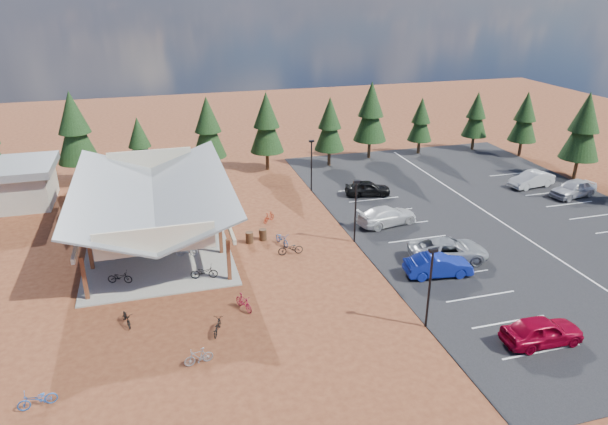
{
  "coord_description": "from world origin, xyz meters",
  "views": [
    {
      "loc": [
        -9.34,
        -34.1,
        18.72
      ],
      "look_at": [
        1.16,
        3.07,
        2.51
      ],
      "focal_mm": 32.0,
      "sensor_mm": 36.0,
      "label": 1
    }
  ],
  "objects_px": {
    "bike_8": "(127,318)",
    "bike_13": "(199,357)",
    "trash_bin_1": "(263,234)",
    "bike_1": "(120,253)",
    "bike_4": "(204,272)",
    "lamp_post_1": "(356,207)",
    "car_1": "(438,265)",
    "car_9": "(532,179)",
    "lamp_post_0": "(430,283)",
    "bike_10": "(37,399)",
    "bike_16": "(291,249)",
    "bike_pavilion": "(152,193)",
    "bike_3": "(112,201)",
    "bike_12": "(217,326)",
    "bike_7": "(182,203)",
    "bike_6": "(193,211)",
    "bike_14": "(282,239)",
    "car_3": "(387,216)",
    "car_8": "(574,188)",
    "car_2": "(448,250)",
    "bike_11": "(244,302)",
    "lamp_post_2": "(311,162)",
    "car_4": "(368,188)",
    "bike_15": "(269,217)",
    "bike_5": "(187,250)",
    "car_0": "(542,331)",
    "bike_0": "(120,277)",
    "trash_bin_0": "(249,237)"
  },
  "relations": [
    {
      "from": "bike_16",
      "to": "trash_bin_1",
      "type": "bearing_deg",
      "value": -153.33
    },
    {
      "from": "bike_13",
      "to": "bike_pavilion",
      "type": "bearing_deg",
      "value": 176.37
    },
    {
      "from": "trash_bin_1",
      "to": "lamp_post_0",
      "type": "bearing_deg",
      "value": -64.34
    },
    {
      "from": "bike_5",
      "to": "car_4",
      "type": "bearing_deg",
      "value": -55.91
    },
    {
      "from": "bike_10",
      "to": "bike_1",
      "type": "bearing_deg",
      "value": 157.37
    },
    {
      "from": "bike_11",
      "to": "car_9",
      "type": "xyz_separation_m",
      "value": [
        31.64,
        14.26,
        0.3
      ]
    },
    {
      "from": "bike_1",
      "to": "bike_4",
      "type": "xyz_separation_m",
      "value": [
        5.67,
        -4.57,
        0.01
      ]
    },
    {
      "from": "trash_bin_1",
      "to": "bike_10",
      "type": "bearing_deg",
      "value": -132.79
    },
    {
      "from": "bike_3",
      "to": "car_1",
      "type": "relative_size",
      "value": 0.4
    },
    {
      "from": "bike_8",
      "to": "bike_13",
      "type": "height_order",
      "value": "bike_13"
    },
    {
      "from": "bike_16",
      "to": "lamp_post_2",
      "type": "bearing_deg",
      "value": 158.37
    },
    {
      "from": "car_3",
      "to": "car_8",
      "type": "bearing_deg",
      "value": -96.89
    },
    {
      "from": "bike_8",
      "to": "bike_10",
      "type": "relative_size",
      "value": 0.93
    },
    {
      "from": "lamp_post_1",
      "to": "bike_8",
      "type": "relative_size",
      "value": 3.06
    },
    {
      "from": "car_2",
      "to": "bike_16",
      "type": "bearing_deg",
      "value": 80.37
    },
    {
      "from": "lamp_post_0",
      "to": "bike_5",
      "type": "height_order",
      "value": "lamp_post_0"
    },
    {
      "from": "bike_12",
      "to": "car_4",
      "type": "xyz_separation_m",
      "value": [
        16.84,
        18.49,
        0.35
      ]
    },
    {
      "from": "bike_11",
      "to": "bike_13",
      "type": "xyz_separation_m",
      "value": [
        -3.23,
        -4.59,
        -0.04
      ]
    },
    {
      "from": "bike_3",
      "to": "car_4",
      "type": "distance_m",
      "value": 23.77
    },
    {
      "from": "bike_pavilion",
      "to": "lamp_post_0",
      "type": "bearing_deg",
      "value": -48.58
    },
    {
      "from": "bike_pavilion",
      "to": "bike_3",
      "type": "xyz_separation_m",
      "value": [
        -3.69,
        7.71,
        -3.17
      ]
    },
    {
      "from": "bike_14",
      "to": "lamp_post_2",
      "type": "bearing_deg",
      "value": 46.73
    },
    {
      "from": "trash_bin_1",
      "to": "bike_8",
      "type": "height_order",
      "value": "trash_bin_1"
    },
    {
      "from": "bike_1",
      "to": "bike_3",
      "type": "xyz_separation_m",
      "value": [
        -0.95,
        10.94,
        0.08
      ]
    },
    {
      "from": "bike_6",
      "to": "car_3",
      "type": "height_order",
      "value": "car_3"
    },
    {
      "from": "trash_bin_1",
      "to": "bike_10",
      "type": "distance_m",
      "value": 20.9
    },
    {
      "from": "bike_14",
      "to": "car_4",
      "type": "relative_size",
      "value": 0.43
    },
    {
      "from": "bike_6",
      "to": "bike_14",
      "type": "distance_m",
      "value": 9.69
    },
    {
      "from": "bike_0",
      "to": "bike_12",
      "type": "height_order",
      "value": "bike_0"
    },
    {
      "from": "bike_pavilion",
      "to": "bike_8",
      "type": "distance_m",
      "value": 12.57
    },
    {
      "from": "car_0",
      "to": "car_3",
      "type": "height_order",
      "value": "car_0"
    },
    {
      "from": "bike_5",
      "to": "bike_7",
      "type": "height_order",
      "value": "bike_5"
    },
    {
      "from": "bike_5",
      "to": "bike_8",
      "type": "bearing_deg",
      "value": 161.04
    },
    {
      "from": "bike_5",
      "to": "car_2",
      "type": "bearing_deg",
      "value": -98.27
    },
    {
      "from": "trash_bin_1",
      "to": "bike_1",
      "type": "relative_size",
      "value": 0.57
    },
    {
      "from": "bike_13",
      "to": "car_3",
      "type": "bearing_deg",
      "value": 120.37
    },
    {
      "from": "lamp_post_2",
      "to": "bike_15",
      "type": "bearing_deg",
      "value": -131.9
    },
    {
      "from": "car_3",
      "to": "car_4",
      "type": "xyz_separation_m",
      "value": [
        0.99,
        6.84,
        -0.03
      ]
    },
    {
      "from": "trash_bin_0",
      "to": "car_9",
      "type": "distance_m",
      "value": 29.97
    },
    {
      "from": "bike_5",
      "to": "car_3",
      "type": "height_order",
      "value": "car_3"
    },
    {
      "from": "bike_4",
      "to": "lamp_post_1",
      "type": "bearing_deg",
      "value": -67.86
    },
    {
      "from": "bike_4",
      "to": "car_8",
      "type": "bearing_deg",
      "value": -70.78
    },
    {
      "from": "bike_12",
      "to": "car_9",
      "type": "bearing_deg",
      "value": -135.6
    },
    {
      "from": "bike_12",
      "to": "bike_16",
      "type": "bearing_deg",
      "value": -109.37
    },
    {
      "from": "bike_7",
      "to": "trash_bin_1",
      "type": "bearing_deg",
      "value": -153.21
    },
    {
      "from": "bike_12",
      "to": "car_9",
      "type": "height_order",
      "value": "car_9"
    },
    {
      "from": "bike_7",
      "to": "bike_12",
      "type": "height_order",
      "value": "bike_7"
    },
    {
      "from": "bike_16",
      "to": "car_0",
      "type": "distance_m",
      "value": 18.1
    },
    {
      "from": "bike_0",
      "to": "lamp_post_0",
      "type": "bearing_deg",
      "value": -102.76
    },
    {
      "from": "car_1",
      "to": "car_9",
      "type": "height_order",
      "value": "car_9"
    }
  ]
}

